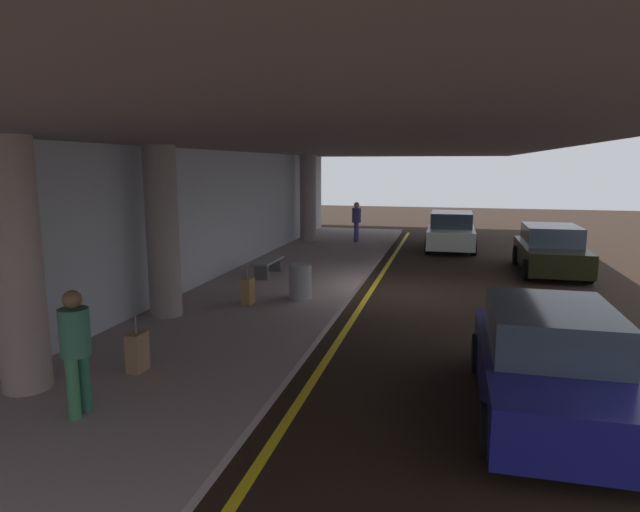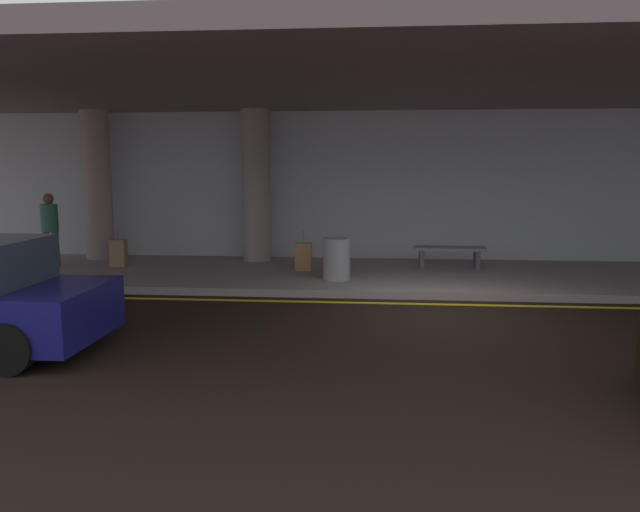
# 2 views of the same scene
# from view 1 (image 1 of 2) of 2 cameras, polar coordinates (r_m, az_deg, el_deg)

# --- Properties ---
(ground_plane) EXTENTS (60.00, 60.00, 0.00)m
(ground_plane) POSITION_cam_1_polar(r_m,az_deg,el_deg) (14.73, 7.98, -3.77)
(ground_plane) COLOR black
(sidewalk) EXTENTS (26.00, 4.20, 0.15)m
(sidewalk) POSITION_cam_1_polar(r_m,az_deg,el_deg) (15.32, -3.64, -2.89)
(sidewalk) COLOR gray
(sidewalk) RESTS_ON ground
(lane_stripe_yellow) EXTENTS (26.00, 0.14, 0.01)m
(lane_stripe_yellow) POSITION_cam_1_polar(r_m,az_deg,el_deg) (14.81, 5.45, -3.63)
(lane_stripe_yellow) COLOR yellow
(lane_stripe_yellow) RESTS_ON ground
(support_column_far_left) EXTENTS (0.68, 0.68, 3.65)m
(support_column_far_left) POSITION_cam_1_polar(r_m,az_deg,el_deg) (8.76, -29.40, -0.95)
(support_column_far_left) COLOR gray
(support_column_far_left) RESTS_ON sidewalk
(support_column_left_mid) EXTENTS (0.68, 0.68, 3.65)m
(support_column_left_mid) POSITION_cam_1_polar(r_m,az_deg,el_deg) (11.95, -16.31, 2.43)
(support_column_left_mid) COLOR gray
(support_column_left_mid) RESTS_ON sidewalk
(support_column_center) EXTENTS (0.68, 0.68, 3.65)m
(support_column_center) POSITION_cam_1_polar(r_m,az_deg,el_deg) (23.10, -1.29, 6.13)
(support_column_center) COLOR gray
(support_column_center) RESTS_ON sidewalk
(ceiling_overhang) EXTENTS (28.00, 13.20, 0.30)m
(ceiling_overhang) POSITION_cam_1_polar(r_m,az_deg,el_deg) (14.82, -1.92, 11.79)
(ceiling_overhang) COLOR slate
(ceiling_overhang) RESTS_ON support_column_far_left
(terminal_back_wall) EXTENTS (26.00, 0.30, 3.80)m
(terminal_back_wall) POSITION_cam_1_polar(r_m,az_deg,el_deg) (15.85, -11.52, 4.04)
(terminal_back_wall) COLOR #ADB2BB
(terminal_back_wall) RESTS_ON ground
(car_black) EXTENTS (4.10, 1.92, 1.50)m
(car_black) POSITION_cam_1_polar(r_m,az_deg,el_deg) (18.53, 23.21, 0.54)
(car_black) COLOR black
(car_black) RESTS_ON ground
(car_navy) EXTENTS (4.10, 1.92, 1.50)m
(car_navy) POSITION_cam_1_polar(r_m,az_deg,el_deg) (8.14, 23.11, -10.42)
(car_navy) COLOR navy
(car_navy) RESTS_ON ground
(car_white) EXTENTS (4.10, 1.92, 1.50)m
(car_white) POSITION_cam_1_polar(r_m,az_deg,el_deg) (22.48, 13.69, 2.53)
(car_white) COLOR silver
(car_white) RESTS_ON ground
(traveler_with_luggage) EXTENTS (0.38, 0.38, 1.68)m
(traveler_with_luggage) POSITION_cam_1_polar(r_m,az_deg,el_deg) (7.69, -24.44, -8.53)
(traveler_with_luggage) COLOR #34704A
(traveler_with_luggage) RESTS_ON sidewalk
(person_waiting_for_ride) EXTENTS (0.38, 0.38, 1.68)m
(person_waiting_for_ride) POSITION_cam_1_polar(r_m,az_deg,el_deg) (22.89, 3.88, 3.91)
(person_waiting_for_ride) COLOR #3F448D
(person_waiting_for_ride) RESTS_ON sidewalk
(suitcase_upright_primary) EXTENTS (0.36, 0.22, 0.90)m
(suitcase_upright_primary) POSITION_cam_1_polar(r_m,az_deg,el_deg) (9.16, -18.77, -9.58)
(suitcase_upright_primary) COLOR #8D684B
(suitcase_upright_primary) RESTS_ON sidewalk
(suitcase_upright_secondary) EXTENTS (0.36, 0.22, 0.90)m
(suitcase_upright_secondary) POSITION_cam_1_polar(r_m,az_deg,el_deg) (12.79, -7.63, -3.70)
(suitcase_upright_secondary) COLOR #9D7143
(suitcase_upright_secondary) RESTS_ON sidewalk
(bench_metal) EXTENTS (1.60, 0.50, 0.48)m
(bench_metal) POSITION_cam_1_polar(r_m,az_deg,el_deg) (16.00, -5.49, -0.82)
(bench_metal) COLOR slate
(bench_metal) RESTS_ON sidewalk
(trash_bin_steel) EXTENTS (0.56, 0.56, 0.85)m
(trash_bin_steel) POSITION_cam_1_polar(r_m,az_deg,el_deg) (13.19, -2.10, -2.70)
(trash_bin_steel) COLOR gray
(trash_bin_steel) RESTS_ON sidewalk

